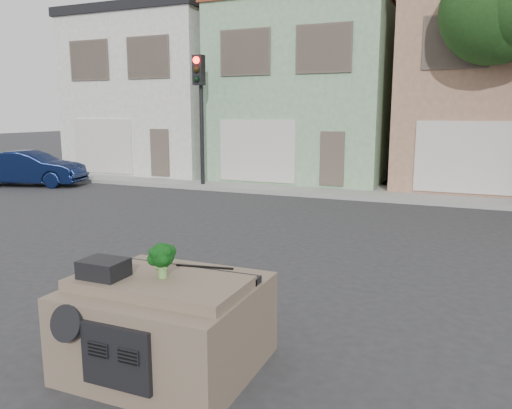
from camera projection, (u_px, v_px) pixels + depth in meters
The scene contains 11 objects.
ground_plane at pixel (265, 286), 8.53m from camera, with size 120.00×120.00×0.00m, color #303033.
sidewalk at pixel (373, 193), 18.03m from camera, with size 40.00×3.00×0.15m, color gray.
townhouse_white at pixel (170, 96), 25.19m from camera, with size 7.20×8.20×7.55m, color silver.
townhouse_mint at pixel (313, 93), 22.32m from camera, with size 7.20×8.20×7.55m, color #89B287.
townhouse_tan at pixel (499, 91), 19.46m from camera, with size 7.20×8.20×7.55m, color #A7795F.
navy_sedan at pixel (32, 186), 20.30m from camera, with size 1.49×4.27×1.41m, color #0A1537.
traffic_signal at pixel (200, 123), 19.16m from camera, with size 0.40×0.40×5.10m, color black.
car_dashboard at pixel (168, 321), 5.71m from camera, with size 2.00×1.80×1.12m, color #705E4C.
instrument_hump at pixel (104, 268), 5.49m from camera, with size 0.48×0.38×0.20m, color black.
wiper_arm at pixel (205, 267), 5.84m from camera, with size 0.70×0.03×0.02m, color black.
broccoli at pixel (162, 260), 5.46m from camera, with size 0.33×0.33×0.40m, color black.
Camera 1 is at (3.02, -7.56, 2.90)m, focal length 35.00 mm.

